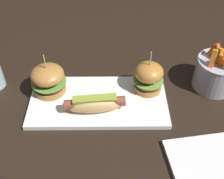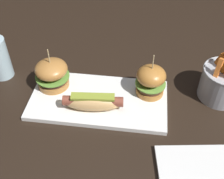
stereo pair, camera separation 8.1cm
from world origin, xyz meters
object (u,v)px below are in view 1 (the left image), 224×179
at_px(slider_left, 48,79).
at_px(platter_main, 98,101).
at_px(slider_right, 148,77).
at_px(fries_bucket, 216,73).
at_px(hot_dog, 95,104).
at_px(side_plate, 211,169).

bearing_deg(slider_left, platter_main, -15.33).
distance_m(slider_right, fries_bucket, 0.21).
height_order(hot_dog, slider_left, slider_left).
xyz_separation_m(slider_right, fries_bucket, (0.21, 0.03, -0.01)).
bearing_deg(fries_bucket, slider_left, -176.24).
xyz_separation_m(fries_bucket, side_plate, (-0.08, -0.30, -0.05)).
bearing_deg(platter_main, slider_right, 17.01).
distance_m(slider_left, side_plate, 0.50).
distance_m(slider_right, side_plate, 0.30).
bearing_deg(slider_right, hot_dog, -150.48).
relative_size(slider_right, side_plate, 0.73).
height_order(platter_main, slider_left, slider_left).
bearing_deg(slider_left, slider_right, 0.99).
bearing_deg(hot_dog, fries_bucket, 17.63).
relative_size(platter_main, fries_bucket, 2.68).
bearing_deg(side_plate, slider_right, 115.14).
height_order(hot_dog, side_plate, hot_dog).
distance_m(hot_dog, side_plate, 0.34).
bearing_deg(fries_bucket, slider_right, -172.39).
xyz_separation_m(slider_left, side_plate, (0.42, -0.26, -0.05)).
distance_m(slider_left, fries_bucket, 0.50).
bearing_deg(slider_right, platter_main, -162.99).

